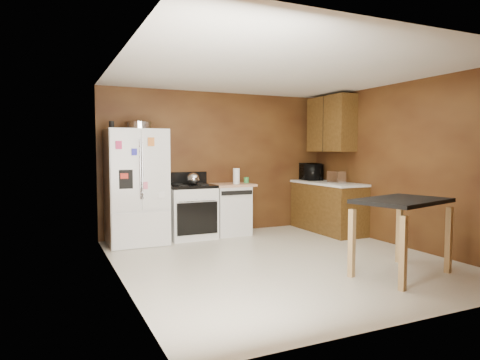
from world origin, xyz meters
TOP-DOWN VIEW (x-y plane):
  - floor at (0.00, 0.00)m, footprint 4.50×4.50m
  - ceiling at (0.00, 0.00)m, footprint 4.50×4.50m
  - wall_back at (0.00, 2.25)m, footprint 4.20×0.00m
  - wall_front at (0.00, -2.25)m, footprint 4.20×0.00m
  - wall_left at (-2.10, 0.00)m, footprint 0.00×4.50m
  - wall_right at (2.10, 0.00)m, footprint 0.00×4.50m
  - roasting_pan at (-1.49, 1.88)m, footprint 0.45×0.45m
  - pen_cup at (-1.92, 1.82)m, footprint 0.08×0.08m
  - kettle at (-0.61, 1.87)m, footprint 0.20×0.20m
  - paper_towel at (0.16, 1.85)m, footprint 0.15×0.15m
  - green_canister at (0.43, 2.01)m, footprint 0.10×0.10m
  - toaster at (1.75, 1.14)m, footprint 0.20×0.30m
  - microwave at (1.82, 2.06)m, footprint 0.40×0.56m
  - refrigerator at (-1.55, 1.86)m, footprint 0.90×0.80m
  - gas_range at (-0.64, 1.92)m, footprint 0.76×0.68m
  - dishwasher at (0.08, 1.95)m, footprint 0.78×0.63m
  - right_cabinets at (1.84, 1.48)m, footprint 0.63×1.58m
  - island at (0.95, -1.15)m, footprint 1.26×1.00m

SIDE VIEW (x-z plane):
  - floor at x=0.00m, z-range 0.00..0.00m
  - dishwasher at x=0.08m, z-range 0.01..0.90m
  - gas_range at x=-0.64m, z-range -0.09..1.01m
  - island at x=0.95m, z-range 0.30..1.21m
  - refrigerator at x=-1.55m, z-range 0.00..1.80m
  - right_cabinets at x=1.84m, z-range -0.32..2.13m
  - green_canister at x=0.43m, z-range 0.89..0.99m
  - kettle at x=-0.61m, z-range 0.90..1.10m
  - toaster at x=1.75m, z-range 0.90..1.11m
  - paper_towel at x=0.16m, z-range 0.89..1.16m
  - microwave at x=1.82m, z-range 0.90..1.19m
  - wall_back at x=0.00m, z-range -0.85..3.35m
  - wall_front at x=0.00m, z-range -0.85..3.35m
  - wall_left at x=-2.10m, z-range -1.00..3.50m
  - wall_right at x=2.10m, z-range -1.00..3.50m
  - roasting_pan at x=-1.49m, z-range 1.80..1.91m
  - pen_cup at x=-1.92m, z-range 1.80..1.91m
  - ceiling at x=0.00m, z-range 2.50..2.50m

